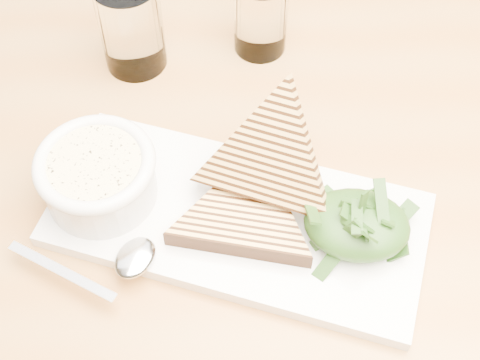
# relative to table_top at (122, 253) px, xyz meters

# --- Properties ---
(table_top) EXTENTS (1.30, 0.93, 0.04)m
(table_top) POSITION_rel_table_top_xyz_m (0.00, 0.00, 0.00)
(table_top) COLOR #9D6B34
(table_top) RESTS_ON ground
(platter) EXTENTS (0.40, 0.23, 0.02)m
(platter) POSITION_rel_table_top_xyz_m (0.12, 0.04, 0.03)
(platter) COLOR white
(platter) RESTS_ON table_top
(soup_bowl) EXTENTS (0.11, 0.11, 0.04)m
(soup_bowl) POSITION_rel_table_top_xyz_m (-0.03, 0.05, 0.06)
(soup_bowl) COLOR white
(soup_bowl) RESTS_ON platter
(soup) EXTENTS (0.10, 0.10, 0.01)m
(soup) POSITION_rel_table_top_xyz_m (-0.03, 0.05, 0.09)
(soup) COLOR beige
(soup) RESTS_ON soup_bowl
(bowl_rim) EXTENTS (0.12, 0.12, 0.01)m
(bowl_rim) POSITION_rel_table_top_xyz_m (-0.03, 0.05, 0.09)
(bowl_rim) COLOR white
(bowl_rim) RESTS_ON soup_bowl
(sandwich_flat) EXTENTS (0.17, 0.17, 0.02)m
(sandwich_flat) POSITION_rel_table_top_xyz_m (0.12, 0.03, 0.05)
(sandwich_flat) COLOR tan
(sandwich_flat) RESTS_ON platter
(sandwich_lean) EXTENTS (0.20, 0.21, 0.19)m
(sandwich_lean) POSITION_rel_table_top_xyz_m (0.14, 0.07, 0.09)
(sandwich_lean) COLOR tan
(sandwich_lean) RESTS_ON sandwich_flat
(salad_base) EXTENTS (0.10, 0.08, 0.04)m
(salad_base) POSITION_rel_table_top_xyz_m (0.23, 0.03, 0.06)
(salad_base) COLOR #173710
(salad_base) RESTS_ON platter
(arugula_pile) EXTENTS (0.11, 0.10, 0.05)m
(arugula_pile) POSITION_rel_table_top_xyz_m (0.23, 0.03, 0.06)
(arugula_pile) COLOR #2B4E17
(arugula_pile) RESTS_ON platter
(spoon_bowl) EXTENTS (0.05, 0.06, 0.01)m
(spoon_bowl) POSITION_rel_table_top_xyz_m (0.03, -0.03, 0.04)
(spoon_bowl) COLOR silver
(spoon_bowl) RESTS_ON platter
(spoon_handle) EXTENTS (0.12, 0.05, 0.00)m
(spoon_handle) POSITION_rel_table_top_xyz_m (-0.04, -0.05, 0.04)
(spoon_handle) COLOR silver
(spoon_handle) RESTS_ON platter
(glass_near) EXTENTS (0.07, 0.07, 0.11)m
(glass_near) POSITION_rel_table_top_xyz_m (-0.04, 0.25, 0.08)
(glass_near) COLOR white
(glass_near) RESTS_ON table_top
(glass_far) EXTENTS (0.06, 0.06, 0.10)m
(glass_far) POSITION_rel_table_top_xyz_m (0.11, 0.30, 0.07)
(glass_far) COLOR white
(glass_far) RESTS_ON table_top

